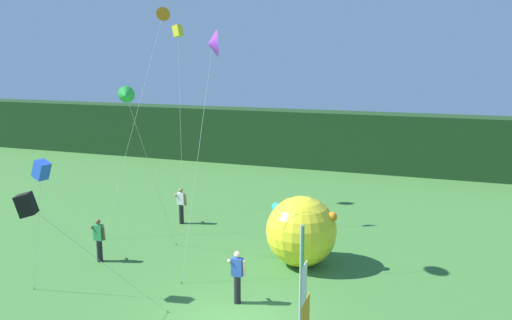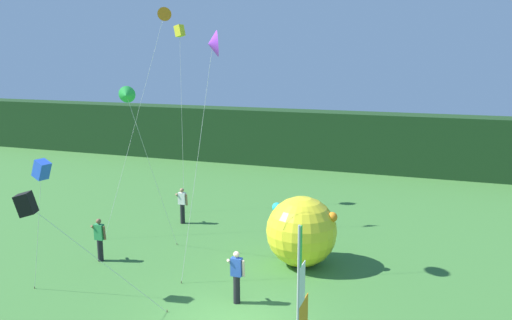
{
  "view_description": "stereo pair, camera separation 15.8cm",
  "coord_description": "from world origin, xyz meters",
  "px_view_note": "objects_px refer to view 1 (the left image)",
  "views": [
    {
      "loc": [
        5.39,
        -13.2,
        7.86
      ],
      "look_at": [
        -0.56,
        3.73,
        4.26
      ],
      "focal_mm": 36.63,
      "sensor_mm": 36.0,
      "label": 1
    },
    {
      "loc": [
        5.54,
        -13.15,
        7.86
      ],
      "look_at": [
        -0.56,
        3.73,
        4.26
      ],
      "focal_mm": 36.63,
      "sensor_mm": 36.0,
      "label": 2
    }
  ],
  "objects_px": {
    "kite_yellow_box_4": "(178,32)",
    "banner_flag": "(303,300)",
    "kite_purple_delta_0": "(213,44)",
    "kite_orange_delta_3": "(162,17)",
    "person_far_left": "(181,205)",
    "kite_black_box_5": "(27,205)",
    "kite_green_delta_2": "(126,96)",
    "person_near_banner": "(99,239)",
    "inflatable_balloon": "(301,231)",
    "person_mid_field": "(237,276)",
    "kite_blue_box_1": "(41,170)"
  },
  "relations": [
    {
      "from": "kite_yellow_box_4",
      "to": "banner_flag",
      "type": "bearing_deg",
      "value": -52.02
    },
    {
      "from": "kite_purple_delta_0",
      "to": "kite_orange_delta_3",
      "type": "relative_size",
      "value": 0.88
    },
    {
      "from": "person_far_left",
      "to": "kite_purple_delta_0",
      "type": "bearing_deg",
      "value": -49.89
    },
    {
      "from": "kite_purple_delta_0",
      "to": "kite_yellow_box_4",
      "type": "distance_m",
      "value": 9.43
    },
    {
      "from": "kite_black_box_5",
      "to": "kite_green_delta_2",
      "type": "bearing_deg",
      "value": 91.91
    },
    {
      "from": "kite_purple_delta_0",
      "to": "kite_green_delta_2",
      "type": "distance_m",
      "value": 3.97
    },
    {
      "from": "banner_flag",
      "to": "kite_orange_delta_3",
      "type": "xyz_separation_m",
      "value": [
        -8.87,
        9.24,
        7.65
      ]
    },
    {
      "from": "person_far_left",
      "to": "kite_green_delta_2",
      "type": "relative_size",
      "value": 0.26
    },
    {
      "from": "kite_orange_delta_3",
      "to": "person_far_left",
      "type": "bearing_deg",
      "value": 25.21
    },
    {
      "from": "kite_green_delta_2",
      "to": "person_near_banner",
      "type": "bearing_deg",
      "value": -145.98
    },
    {
      "from": "inflatable_balloon",
      "to": "kite_green_delta_2",
      "type": "relative_size",
      "value": 0.4
    },
    {
      "from": "kite_purple_delta_0",
      "to": "kite_green_delta_2",
      "type": "bearing_deg",
      "value": -178.64
    },
    {
      "from": "kite_green_delta_2",
      "to": "banner_flag",
      "type": "bearing_deg",
      "value": -31.51
    },
    {
      "from": "kite_green_delta_2",
      "to": "kite_yellow_box_4",
      "type": "xyz_separation_m",
      "value": [
        -1.86,
        7.8,
        2.64
      ]
    },
    {
      "from": "kite_purple_delta_0",
      "to": "person_near_banner",
      "type": "bearing_deg",
      "value": -170.07
    },
    {
      "from": "person_mid_field",
      "to": "kite_black_box_5",
      "type": "bearing_deg",
      "value": -146.79
    },
    {
      "from": "kite_purple_delta_0",
      "to": "banner_flag",
      "type": "bearing_deg",
      "value": -47.65
    },
    {
      "from": "person_far_left",
      "to": "kite_blue_box_1",
      "type": "height_order",
      "value": "kite_blue_box_1"
    },
    {
      "from": "kite_blue_box_1",
      "to": "kite_black_box_5",
      "type": "distance_m",
      "value": 1.91
    },
    {
      "from": "kite_orange_delta_3",
      "to": "inflatable_balloon",
      "type": "bearing_deg",
      "value": -20.81
    },
    {
      "from": "person_mid_field",
      "to": "kite_yellow_box_4",
      "type": "height_order",
      "value": "kite_yellow_box_4"
    },
    {
      "from": "person_near_banner",
      "to": "kite_black_box_5",
      "type": "xyz_separation_m",
      "value": [
        1.24,
        -4.8,
        2.8
      ]
    },
    {
      "from": "person_mid_field",
      "to": "kite_green_delta_2",
      "type": "distance_m",
      "value": 7.87
    },
    {
      "from": "kite_blue_box_1",
      "to": "kite_yellow_box_4",
      "type": "bearing_deg",
      "value": 95.88
    },
    {
      "from": "kite_blue_box_1",
      "to": "kite_yellow_box_4",
      "type": "distance_m",
      "value": 12.67
    },
    {
      "from": "person_mid_field",
      "to": "person_near_banner",
      "type": "bearing_deg",
      "value": 166.83
    },
    {
      "from": "kite_blue_box_1",
      "to": "kite_green_delta_2",
      "type": "xyz_separation_m",
      "value": [
        0.65,
        3.91,
        2.06
      ]
    },
    {
      "from": "person_near_banner",
      "to": "kite_purple_delta_0",
      "type": "distance_m",
      "value": 8.67
    },
    {
      "from": "kite_purple_delta_0",
      "to": "person_mid_field",
      "type": "bearing_deg",
      "value": -52.46
    },
    {
      "from": "kite_orange_delta_3",
      "to": "kite_yellow_box_4",
      "type": "height_order",
      "value": "kite_orange_delta_3"
    },
    {
      "from": "kite_green_delta_2",
      "to": "inflatable_balloon",
      "type": "bearing_deg",
      "value": 13.64
    },
    {
      "from": "kite_purple_delta_0",
      "to": "kite_orange_delta_3",
      "type": "xyz_separation_m",
      "value": [
        -4.26,
        4.18,
        1.3
      ]
    },
    {
      "from": "person_far_left",
      "to": "kite_blue_box_1",
      "type": "relative_size",
      "value": 0.37
    },
    {
      "from": "inflatable_balloon",
      "to": "kite_yellow_box_4",
      "type": "bearing_deg",
      "value": 142.85
    },
    {
      "from": "kite_blue_box_1",
      "to": "kite_black_box_5",
      "type": "height_order",
      "value": "kite_blue_box_1"
    },
    {
      "from": "banner_flag",
      "to": "person_near_banner",
      "type": "xyz_separation_m",
      "value": [
        -9.17,
        4.26,
        -0.97
      ]
    },
    {
      "from": "person_mid_field",
      "to": "inflatable_balloon",
      "type": "bearing_deg",
      "value": 73.14
    },
    {
      "from": "person_near_banner",
      "to": "kite_green_delta_2",
      "type": "xyz_separation_m",
      "value": [
        1.06,
        0.72,
        5.47
      ]
    },
    {
      "from": "person_near_banner",
      "to": "inflatable_balloon",
      "type": "relative_size",
      "value": 0.64
    },
    {
      "from": "person_far_left",
      "to": "kite_black_box_5",
      "type": "distance_m",
      "value": 10.41
    },
    {
      "from": "kite_yellow_box_4",
      "to": "person_far_left",
      "type": "bearing_deg",
      "value": -63.59
    },
    {
      "from": "person_near_banner",
      "to": "kite_blue_box_1",
      "type": "xyz_separation_m",
      "value": [
        0.41,
        -3.2,
        3.4
      ]
    },
    {
      "from": "person_near_banner",
      "to": "person_far_left",
      "type": "distance_m",
      "value": 5.3
    },
    {
      "from": "inflatable_balloon",
      "to": "kite_black_box_5",
      "type": "xyz_separation_m",
      "value": [
        -6.2,
        -7.06,
        2.36
      ]
    },
    {
      "from": "person_near_banner",
      "to": "person_far_left",
      "type": "relative_size",
      "value": 0.99
    },
    {
      "from": "person_far_left",
      "to": "kite_black_box_5",
      "type": "xyz_separation_m",
      "value": [
        0.41,
        -10.03,
        2.79
      ]
    },
    {
      "from": "person_near_banner",
      "to": "kite_purple_delta_0",
      "type": "bearing_deg",
      "value": 9.93
    },
    {
      "from": "person_far_left",
      "to": "kite_yellow_box_4",
      "type": "bearing_deg",
      "value": 116.41
    },
    {
      "from": "person_near_banner",
      "to": "kite_orange_delta_3",
      "type": "relative_size",
      "value": 0.17
    },
    {
      "from": "person_far_left",
      "to": "kite_yellow_box_4",
      "type": "relative_size",
      "value": 0.18
    }
  ]
}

